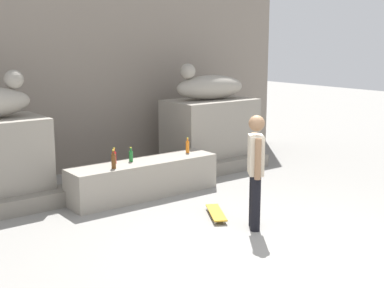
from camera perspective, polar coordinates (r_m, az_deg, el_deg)
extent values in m
plane|color=gray|center=(7.13, 7.66, -11.14)|extent=(40.00, 40.00, 0.00)
cube|color=gray|center=(11.22, -12.61, 10.03)|extent=(10.61, 0.60, 5.01)
cube|color=gray|center=(11.33, 1.97, 1.23)|extent=(1.89, 1.17, 1.45)
sphere|color=#9E9689|center=(9.18, -18.84, 6.67)|extent=(0.32, 0.32, 0.32)
ellipsoid|color=#9E9689|center=(11.20, 2.00, 6.19)|extent=(1.66, 0.76, 0.52)
sphere|color=#9E9689|center=(10.89, -0.47, 7.93)|extent=(0.32, 0.32, 0.32)
cube|color=gray|center=(9.24, -5.24, -3.76)|extent=(2.75, 0.66, 0.63)
cylinder|color=black|center=(7.58, 6.95, -6.44)|extent=(0.14, 0.14, 0.82)
cylinder|color=black|center=(7.77, 6.76, -5.99)|extent=(0.14, 0.14, 0.82)
cube|color=beige|center=(7.50, 6.98, -1.18)|extent=(0.38, 0.41, 0.56)
sphere|color=#8C6647|center=(7.41, 7.06, 2.25)|extent=(0.23, 0.23, 0.23)
cylinder|color=#8C6647|center=(7.28, 7.20, -1.64)|extent=(0.09, 0.09, 0.58)
cylinder|color=#8C6647|center=(7.72, 6.76, -0.89)|extent=(0.09, 0.09, 0.58)
cube|color=gold|center=(8.21, 2.65, -7.47)|extent=(0.57, 0.80, 0.02)
cylinder|color=white|center=(8.50, 1.81, -7.10)|extent=(0.05, 0.06, 0.06)
cylinder|color=white|center=(8.52, 2.75, -7.05)|extent=(0.05, 0.06, 0.06)
cylinder|color=white|center=(7.94, 2.54, -8.46)|extent=(0.05, 0.06, 0.06)
cylinder|color=white|center=(7.96, 3.54, -8.40)|extent=(0.05, 0.06, 0.06)
cylinder|color=#593314|center=(8.68, -8.53, -1.87)|extent=(0.07, 0.07, 0.24)
cylinder|color=#593314|center=(8.65, -8.56, -0.89)|extent=(0.03, 0.03, 0.06)
cylinder|color=yellow|center=(8.64, -8.57, -0.66)|extent=(0.04, 0.04, 0.01)
cylinder|color=red|center=(9.03, -8.47, -1.49)|extent=(0.07, 0.07, 0.20)
cylinder|color=red|center=(9.00, -8.49, -0.68)|extent=(0.03, 0.03, 0.06)
cylinder|color=yellow|center=(8.99, -8.50, -0.46)|extent=(0.04, 0.04, 0.01)
cylinder|color=orange|center=(9.76, -0.49, -0.34)|extent=(0.07, 0.07, 0.22)
cylinder|color=orange|center=(9.73, -0.49, 0.46)|extent=(0.03, 0.03, 0.06)
cylinder|color=yellow|center=(9.73, -0.49, 0.66)|extent=(0.04, 0.04, 0.01)
cylinder|color=#1E722D|center=(9.13, -6.67, -1.35)|extent=(0.07, 0.07, 0.18)
cylinder|color=#1E722D|center=(9.11, -6.69, -0.61)|extent=(0.03, 0.03, 0.06)
cylinder|color=yellow|center=(9.10, -6.69, -0.38)|extent=(0.04, 0.04, 0.01)
cube|color=gray|center=(9.67, -6.68, -4.22)|extent=(6.59, 0.50, 0.26)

